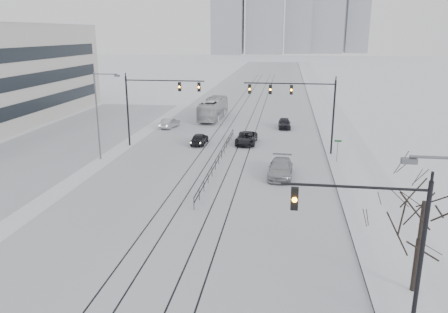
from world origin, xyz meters
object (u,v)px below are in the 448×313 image
at_px(sedan_sb_inner, 199,139).
at_px(sedan_nb_right, 280,169).
at_px(sedan_nb_far, 284,123).
at_px(box_truck, 213,109).
at_px(sedan_sb_outer, 170,123).
at_px(bare_tree, 423,211).
at_px(traffic_mast_near, 384,234).
at_px(sedan_nb_front, 246,138).

relative_size(sedan_sb_inner, sedan_nb_right, 0.75).
bearing_deg(sedan_nb_far, sedan_nb_right, -92.64).
relative_size(sedan_nb_right, sedan_nb_far, 1.29).
relative_size(sedan_sb_inner, box_truck, 0.36).
bearing_deg(sedan_sb_outer, box_truck, -112.97).
distance_m(bare_tree, sedan_nb_far, 39.91).
bearing_deg(box_truck, sedan_sb_outer, 58.92).
height_order(sedan_nb_right, box_truck, box_truck).
distance_m(traffic_mast_near, sedan_sb_inner, 34.86).
bearing_deg(bare_tree, sedan_nb_right, 111.38).
bearing_deg(traffic_mast_near, bare_tree, 51.24).
xyz_separation_m(bare_tree, sedan_nb_right, (-6.97, 17.81, -3.72)).
xyz_separation_m(traffic_mast_near, sedan_nb_front, (-8.79, 32.59, -3.87)).
height_order(sedan_sb_inner, sedan_nb_right, sedan_nb_right).
bearing_deg(sedan_nb_front, box_truck, 115.30).
distance_m(sedan_nb_front, box_truck, 16.32).
relative_size(sedan_sb_inner, sedan_nb_far, 0.97).
height_order(bare_tree, box_truck, bare_tree).
bearing_deg(bare_tree, box_truck, 111.64).
distance_m(sedan_nb_right, sedan_nb_far, 21.33).
bearing_deg(sedan_sb_inner, traffic_mast_near, 115.62).
relative_size(bare_tree, sedan_nb_far, 1.49).
bearing_deg(traffic_mast_near, sedan_sb_inner, 114.29).
height_order(bare_tree, sedan_nb_right, bare_tree).
bearing_deg(sedan_nb_right, traffic_mast_near, -75.34).
relative_size(sedan_sb_outer, sedan_nb_front, 0.80).
bearing_deg(sedan_nb_right, sedan_sb_inner, 134.29).
relative_size(traffic_mast_near, sedan_nb_front, 1.41).
xyz_separation_m(bare_tree, sedan_nb_front, (-11.20, 29.59, -3.80)).
xyz_separation_m(sedan_nb_right, sedan_nb_far, (0.17, 21.33, -0.07)).
xyz_separation_m(traffic_mast_near, bare_tree, (2.41, 3.00, -0.07)).
relative_size(traffic_mast_near, sedan_sb_outer, 1.75).
distance_m(bare_tree, sedan_sb_inner, 33.30).
height_order(bare_tree, sedan_sb_inner, bare_tree).
distance_m(sedan_sb_outer, sedan_nb_far, 15.89).
distance_m(bare_tree, sedan_nb_right, 19.49).
bearing_deg(box_truck, sedan_nb_right, 114.44).
height_order(bare_tree, sedan_nb_far, bare_tree).
distance_m(sedan_sb_outer, box_truck, 8.87).
bearing_deg(traffic_mast_near, sedan_sb_outer, 116.64).
xyz_separation_m(sedan_nb_far, box_truck, (-10.87, 5.40, 0.83)).
relative_size(traffic_mast_near, sedan_sb_inner, 1.76).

